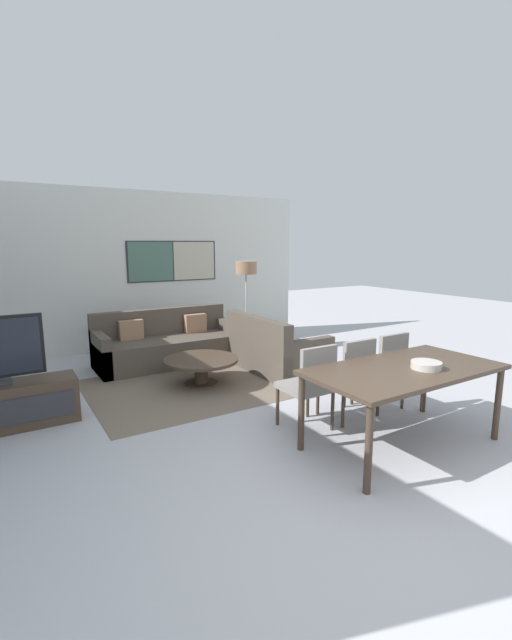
{
  "coord_description": "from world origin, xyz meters",
  "views": [
    {
      "loc": [
        -2.18,
        -1.87,
        1.88
      ],
      "look_at": [
        0.53,
        2.52,
        0.95
      ],
      "focal_mm": 24.0,
      "sensor_mm": 36.0,
      "label": 1
    }
  ],
  "objects_px": {
    "dining_chair_centre": "(350,374)",
    "fruit_bowl": "(426,365)",
    "dining_chair_left": "(310,382)",
    "floor_lamp": "(246,274)",
    "sofa_side": "(272,352)",
    "dining_table": "(404,374)",
    "dining_chair_right": "(384,366)",
    "coffee_table": "(201,365)",
    "sofa_main": "(167,345)"
  },
  "relations": [
    {
      "from": "sofa_side",
      "to": "fruit_bowl",
      "type": "relative_size",
      "value": 5.82
    },
    {
      "from": "dining_chair_left",
      "to": "fruit_bowl",
      "type": "height_order",
      "value": "dining_chair_left"
    },
    {
      "from": "dining_chair_right",
      "to": "dining_table",
      "type": "bearing_deg",
      "value": -127.0
    },
    {
      "from": "floor_lamp",
      "to": "coffee_table",
      "type": "bearing_deg",
      "value": -138.4
    },
    {
      "from": "coffee_table",
      "to": "dining_chair_centre",
      "type": "height_order",
      "value": "dining_chair_centre"
    },
    {
      "from": "sofa_side",
      "to": "dining_chair_right",
      "type": "bearing_deg",
      "value": -173.19
    },
    {
      "from": "coffee_table",
      "to": "fruit_bowl",
      "type": "relative_size",
      "value": 3.65
    },
    {
      "from": "coffee_table",
      "to": "dining_table",
      "type": "relative_size",
      "value": 0.54
    },
    {
      "from": "dining_chair_centre",
      "to": "fruit_bowl",
      "type": "relative_size",
      "value": 3.3
    },
    {
      "from": "dining_table",
      "to": "dining_chair_right",
      "type": "bearing_deg",
      "value": 53.0
    },
    {
      "from": "coffee_table",
      "to": "floor_lamp",
      "type": "bearing_deg",
      "value": 41.6
    },
    {
      "from": "dining_chair_left",
      "to": "dining_chair_centre",
      "type": "height_order",
      "value": "same"
    },
    {
      "from": "sofa_side",
      "to": "dining_table",
      "type": "xyz_separation_m",
      "value": [
        -0.31,
        -2.64,
        0.41
      ]
    },
    {
      "from": "dining_table",
      "to": "dining_chair_left",
      "type": "distance_m",
      "value": 0.9
    },
    {
      "from": "sofa_side",
      "to": "dining_chair_centre",
      "type": "distance_m",
      "value": 1.98
    },
    {
      "from": "dining_chair_centre",
      "to": "dining_chair_right",
      "type": "distance_m",
      "value": 0.54
    },
    {
      "from": "dining_chair_left",
      "to": "fruit_bowl",
      "type": "relative_size",
      "value": 3.3
    },
    {
      "from": "fruit_bowl",
      "to": "dining_chair_centre",
      "type": "bearing_deg",
      "value": 98.87
    },
    {
      "from": "coffee_table",
      "to": "floor_lamp",
      "type": "relative_size",
      "value": 0.63
    },
    {
      "from": "dining_chair_centre",
      "to": "fruit_bowl",
      "type": "xyz_separation_m",
      "value": [
        0.13,
        -0.83,
        0.28
      ]
    },
    {
      "from": "fruit_bowl",
      "to": "floor_lamp",
      "type": "relative_size",
      "value": 0.17
    },
    {
      "from": "fruit_bowl",
      "to": "dining_chair_right",
      "type": "bearing_deg",
      "value": 64.14
    },
    {
      "from": "dining_table",
      "to": "dining_chair_left",
      "type": "bearing_deg",
      "value": 127.59
    },
    {
      "from": "coffee_table",
      "to": "floor_lamp",
      "type": "distance_m",
      "value": 2.25
    },
    {
      "from": "sofa_main",
      "to": "fruit_bowl",
      "type": "distance_m",
      "value": 4.16
    },
    {
      "from": "dining_table",
      "to": "fruit_bowl",
      "type": "distance_m",
      "value": 0.21
    },
    {
      "from": "floor_lamp",
      "to": "dining_chair_right",
      "type": "bearing_deg",
      "value": -91.1
    },
    {
      "from": "sofa_side",
      "to": "coffee_table",
      "type": "relative_size",
      "value": 1.59
    },
    {
      "from": "dining_table",
      "to": "dining_chair_left",
      "type": "height_order",
      "value": "dining_chair_left"
    },
    {
      "from": "dining_chair_right",
      "to": "coffee_table",
      "type": "bearing_deg",
      "value": 127.16
    },
    {
      "from": "sofa_side",
      "to": "fruit_bowl",
      "type": "distance_m",
      "value": 2.82
    },
    {
      "from": "sofa_side",
      "to": "fruit_bowl",
      "type": "bearing_deg",
      "value": 176.27
    },
    {
      "from": "dining_table",
      "to": "floor_lamp",
      "type": "height_order",
      "value": "floor_lamp"
    },
    {
      "from": "coffee_table",
      "to": "fruit_bowl",
      "type": "distance_m",
      "value": 2.94
    },
    {
      "from": "dining_table",
      "to": "dining_chair_right",
      "type": "xyz_separation_m",
      "value": [
        0.54,
        0.72,
        -0.18
      ]
    },
    {
      "from": "sofa_side",
      "to": "coffee_table",
      "type": "height_order",
      "value": "sofa_side"
    },
    {
      "from": "fruit_bowl",
      "to": "floor_lamp",
      "type": "height_order",
      "value": "floor_lamp"
    },
    {
      "from": "sofa_side",
      "to": "dining_chair_right",
      "type": "height_order",
      "value": "dining_chair_right"
    },
    {
      "from": "sofa_side",
      "to": "dining_chair_centre",
      "type": "relative_size",
      "value": 1.76
    },
    {
      "from": "dining_chair_left",
      "to": "floor_lamp",
      "type": "relative_size",
      "value": 0.57
    },
    {
      "from": "sofa_side",
      "to": "dining_table",
      "type": "distance_m",
      "value": 2.69
    },
    {
      "from": "sofa_side",
      "to": "dining_chair_centre",
      "type": "xyz_separation_m",
      "value": [
        -0.31,
        -1.94,
        0.24
      ]
    },
    {
      "from": "dining_chair_centre",
      "to": "floor_lamp",
      "type": "xyz_separation_m",
      "value": [
        0.6,
        3.2,
        0.84
      ]
    },
    {
      "from": "sofa_main",
      "to": "dining_table",
      "type": "distance_m",
      "value": 3.99
    },
    {
      "from": "sofa_side",
      "to": "floor_lamp",
      "type": "relative_size",
      "value": 1.01
    },
    {
      "from": "dining_chair_left",
      "to": "dining_chair_centre",
      "type": "xyz_separation_m",
      "value": [
        0.54,
        -0.0,
        0.0
      ]
    },
    {
      "from": "dining_chair_centre",
      "to": "fruit_bowl",
      "type": "bearing_deg",
      "value": -81.13
    },
    {
      "from": "dining_table",
      "to": "floor_lamp",
      "type": "relative_size",
      "value": 1.18
    },
    {
      "from": "coffee_table",
      "to": "dining_chair_left",
      "type": "bearing_deg",
      "value": -79.81
    },
    {
      "from": "fruit_bowl",
      "to": "dining_chair_left",
      "type": "bearing_deg",
      "value": 128.8
    }
  ]
}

